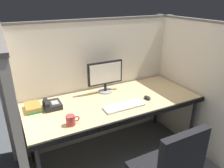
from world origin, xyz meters
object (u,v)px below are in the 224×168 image
Objects in this scene: keyboard_main at (124,106)px; book_stack at (33,107)px; desk_phone at (52,105)px; desk at (115,105)px; monitor_center at (105,75)px; coffee_mug at (71,120)px; computer_mouse at (147,98)px.

keyboard_main is 2.00× the size of book_stack.
desk_phone is 0.89× the size of book_stack.
desk is 10.00× the size of desk_phone.
coffee_mug is at bearing -139.07° from monitor_center.
computer_mouse is 0.45× the size of book_stack.
book_stack is at bearing 119.94° from coffee_mug.
computer_mouse is at bearing -15.97° from desk_phone.
monitor_center is 4.48× the size of computer_mouse.
computer_mouse is 1.03m from desk_phone.
keyboard_main is at bearing -172.24° from computer_mouse.
book_stack is (-0.84, 0.38, 0.02)m from keyboard_main.
computer_mouse reaches higher than desk.
book_stack is 1.70× the size of coffee_mug.
book_stack is (-0.18, 0.05, -0.01)m from desk_phone.
desk is 8.85× the size of book_stack.
book_stack is at bearing 165.19° from desk_phone.
coffee_mug is (-0.58, -0.50, -0.17)m from monitor_center.
book_stack is at bearing 165.57° from desk.
monitor_center is at bearing 9.29° from desk_phone.
keyboard_main is (0.00, -0.44, -0.20)m from monitor_center.
coffee_mug is at bearing -157.57° from desk.
computer_mouse is (0.35, -0.12, 0.07)m from desk.
computer_mouse is 1.21m from book_stack.
keyboard_main is at bearing -89.90° from monitor_center.
coffee_mug reaches higher than desk_phone.
computer_mouse is at bearing 7.01° from coffee_mug.
monitor_center is 0.79m from coffee_mug.
coffee_mug is (-0.56, -0.23, 0.10)m from desk.
desk is 0.85m from book_stack.
book_stack is 0.51m from coffee_mug.
coffee_mug is (0.26, -0.44, 0.02)m from book_stack.
monitor_center is at bearing 4.22° from book_stack.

